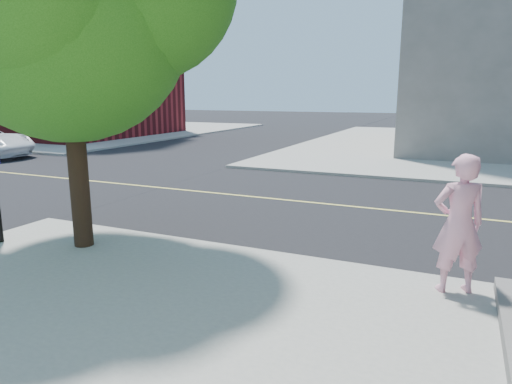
% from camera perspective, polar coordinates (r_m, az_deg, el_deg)
% --- Properties ---
extents(ground, '(140.00, 140.00, 0.00)m').
position_cam_1_polar(ground, '(11.26, -20.86, -4.15)').
color(ground, black).
rests_on(ground, ground).
extents(road_ew, '(140.00, 9.00, 0.01)m').
position_cam_1_polar(road_ew, '(14.67, -8.48, 0.18)').
color(road_ew, black).
rests_on(road_ew, ground).
extents(sidewalk_nw, '(26.00, 25.00, 0.12)m').
position_cam_1_polar(sidewalk_nw, '(42.44, -22.68, 7.16)').
color(sidewalk_nw, gray).
rests_on(sidewalk_nw, ground).
extents(church, '(15.20, 12.00, 14.40)m').
position_cam_1_polar(church, '(37.99, -24.30, 17.36)').
color(church, maroon).
rests_on(church, sidewalk_nw).
extents(man_on_phone, '(0.88, 0.75, 2.05)m').
position_cam_1_polar(man_on_phone, '(7.27, 23.82, -3.67)').
color(man_on_phone, '#F4A3BD').
rests_on(man_on_phone, sidewalk_se).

